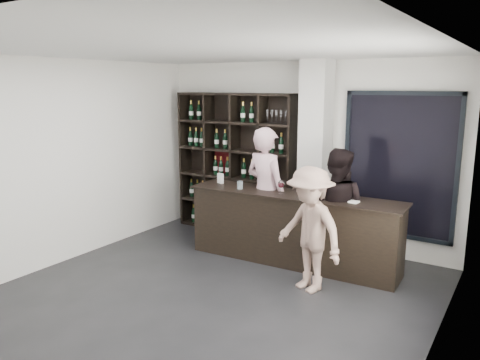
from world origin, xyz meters
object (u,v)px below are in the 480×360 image
Objects in this scene: taster_pink at (266,192)px; taster_black at (336,210)px; wine_shelf at (235,164)px; tasting_counter at (292,229)px; customer at (310,229)px.

taster_black is at bearing -166.56° from taster_pink.
wine_shelf is 1.24× the size of taster_pink.
tasting_counter is 1.82× the size of taster_black.
taster_pink reaches higher than customer.
taster_pink is 1.13× the size of taster_black.
wine_shelf reaches higher than taster_pink.
tasting_counter is at bearing 150.73° from customer.
taster_pink is at bearing 164.81° from customer.
wine_shelf is at bearing 165.40° from customer.
tasting_counter is 0.70m from taster_black.
taster_black is at bearing -18.80° from wine_shelf.
wine_shelf is 2.25m from taster_black.
wine_shelf is 1.84m from tasting_counter.
tasting_counter is at bearing -177.87° from taster_pink.
taster_pink is (-0.50, 0.10, 0.45)m from tasting_counter.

